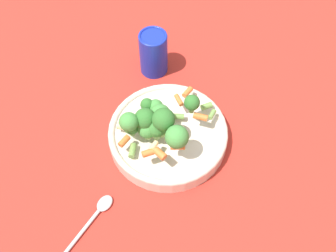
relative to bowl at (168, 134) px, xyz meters
name	(u,v)px	position (x,y,z in m)	size (l,w,h in m)	color
ground_plane	(168,139)	(0.00, 0.00, -0.02)	(3.00, 3.00, 0.00)	#B72D23
bowl	(168,134)	(0.00, 0.00, 0.00)	(0.25, 0.25, 0.04)	beige
pasta_salad	(157,123)	(0.00, 0.03, 0.07)	(0.15, 0.22, 0.09)	#8CB766
cup	(153,53)	(0.18, -0.10, 0.04)	(0.06, 0.06, 0.11)	#192DAD
spoon	(92,220)	(-0.06, 0.22, -0.02)	(0.07, 0.18, 0.01)	silver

